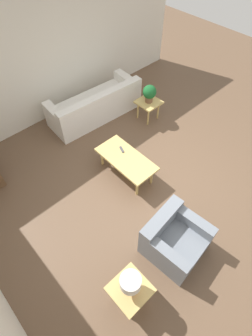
{
  "coord_description": "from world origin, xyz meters",
  "views": [
    {
      "loc": [
        -1.88,
        2.35,
        4.11
      ],
      "look_at": [
        0.23,
        0.38,
        0.55
      ],
      "focal_mm": 28.0,
      "sensor_mm": 36.0,
      "label": 1
    }
  ],
  "objects_px": {
    "sofa": "(96,106)",
    "table_lamp": "(130,283)",
    "coffee_table": "(126,160)",
    "side_table_plant": "(149,104)",
    "side_table_lamp": "(130,290)",
    "armchair": "(174,239)",
    "potted_plant": "(149,93)"
  },
  "relations": [
    {
      "from": "sofa",
      "to": "table_lamp",
      "type": "distance_m",
      "value": 4.13
    },
    {
      "from": "coffee_table",
      "to": "side_table_plant",
      "type": "height_order",
      "value": "side_table_plant"
    },
    {
      "from": "side_table_lamp",
      "to": "table_lamp",
      "type": "xyz_separation_m",
      "value": [
        -0.0,
        0.0,
        0.34
      ]
    },
    {
      "from": "armchair",
      "to": "coffee_table",
      "type": "height_order",
      "value": "armchair"
    },
    {
      "from": "armchair",
      "to": "potted_plant",
      "type": "xyz_separation_m",
      "value": [
        2.5,
        -2.02,
        0.41
      ]
    },
    {
      "from": "sofa",
      "to": "table_lamp",
      "type": "relative_size",
      "value": 5.51
    },
    {
      "from": "side_table_plant",
      "to": "potted_plant",
      "type": "relative_size",
      "value": 1.23
    },
    {
      "from": "coffee_table",
      "to": "potted_plant",
      "type": "xyz_separation_m",
      "value": [
        0.88,
        -1.52,
        0.31
      ]
    },
    {
      "from": "side_table_lamp",
      "to": "potted_plant",
      "type": "relative_size",
      "value": 1.23
    },
    {
      "from": "armchair",
      "to": "side_table_lamp",
      "type": "distance_m",
      "value": 1.03
    },
    {
      "from": "coffee_table",
      "to": "side_table_plant",
      "type": "relative_size",
      "value": 2.39
    },
    {
      "from": "armchair",
      "to": "side_table_lamp",
      "type": "xyz_separation_m",
      "value": [
        -0.09,
        1.02,
        0.11
      ]
    },
    {
      "from": "side_table_lamp",
      "to": "potted_plant",
      "type": "distance_m",
      "value": 4.01
    },
    {
      "from": "coffee_table",
      "to": "table_lamp",
      "type": "relative_size",
      "value": 2.96
    },
    {
      "from": "side_table_plant",
      "to": "potted_plant",
      "type": "height_order",
      "value": "potted_plant"
    },
    {
      "from": "side_table_plant",
      "to": "table_lamp",
      "type": "relative_size",
      "value": 1.24
    },
    {
      "from": "sofa",
      "to": "coffee_table",
      "type": "distance_m",
      "value": 1.89
    },
    {
      "from": "side_table_plant",
      "to": "side_table_lamp",
      "type": "relative_size",
      "value": 1.0
    },
    {
      "from": "armchair",
      "to": "potted_plant",
      "type": "height_order",
      "value": "potted_plant"
    },
    {
      "from": "sofa",
      "to": "armchair",
      "type": "bearing_deg",
      "value": 74.34
    },
    {
      "from": "potted_plant",
      "to": "table_lamp",
      "type": "bearing_deg",
      "value": 130.44
    },
    {
      "from": "side_table_plant",
      "to": "coffee_table",
      "type": "bearing_deg",
      "value": 120.07
    },
    {
      "from": "armchair",
      "to": "side_table_plant",
      "type": "relative_size",
      "value": 1.84
    },
    {
      "from": "armchair",
      "to": "side_table_lamp",
      "type": "relative_size",
      "value": 1.84
    },
    {
      "from": "sofa",
      "to": "side_table_lamp",
      "type": "xyz_separation_m",
      "value": [
        -3.47,
        2.19,
        0.1
      ]
    },
    {
      "from": "coffee_table",
      "to": "table_lamp",
      "type": "xyz_separation_m",
      "value": [
        -1.71,
        1.52,
        0.34
      ]
    },
    {
      "from": "coffee_table",
      "to": "side_table_lamp",
      "type": "bearing_deg",
      "value": 138.39
    },
    {
      "from": "coffee_table",
      "to": "side_table_plant",
      "type": "xyz_separation_m",
      "value": [
        0.88,
        -1.52,
        -0.0
      ]
    },
    {
      "from": "sofa",
      "to": "armchair",
      "type": "relative_size",
      "value": 2.41
    },
    {
      "from": "coffee_table",
      "to": "armchair",
      "type": "bearing_deg",
      "value": 162.78
    },
    {
      "from": "sofa",
      "to": "potted_plant",
      "type": "bearing_deg",
      "value": 137.44
    },
    {
      "from": "potted_plant",
      "to": "table_lamp",
      "type": "distance_m",
      "value": 4.0
    }
  ]
}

